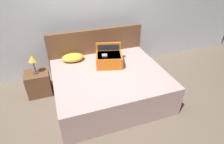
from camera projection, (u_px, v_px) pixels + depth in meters
ground_plane at (117, 111)px, 3.35m from camera, size 12.00×12.00×0.00m
back_wall at (91, 13)px, 3.96m from camera, size 8.00×0.10×2.60m
bed at (110, 85)px, 3.52m from camera, size 1.98×1.68×0.56m
headboard at (97, 53)px, 4.08m from camera, size 2.02×0.08×1.08m
hard_case_large at (109, 59)px, 3.55m from camera, size 0.58×0.53×0.38m
pillow_near_headboard at (73, 58)px, 3.71m from camera, size 0.44×0.31×0.15m
nightstand at (39, 83)px, 3.66m from camera, size 0.44×0.40×0.48m
table_lamp at (32, 59)px, 3.37m from camera, size 0.15×0.15×0.38m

